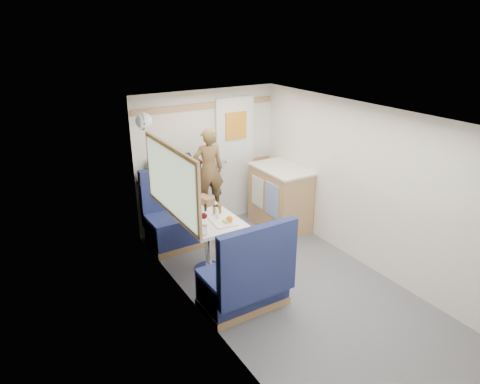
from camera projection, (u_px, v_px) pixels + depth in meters
floor at (301, 295)px, 4.81m from camera, size 4.50×4.50×0.00m
ceiling at (312, 119)px, 4.07m from camera, size 4.50×4.50×0.00m
wall_back at (207, 159)px, 6.22m from camera, size 2.20×0.02×2.00m
wall_left at (213, 240)px, 3.91m from camera, size 0.02×4.50×2.00m
wall_right at (380, 194)px, 4.97m from camera, size 0.02×4.50×2.00m
oak_trim_low at (208, 169)px, 6.26m from camera, size 2.15×0.02×0.08m
oak_trim_high at (206, 105)px, 5.92m from camera, size 2.15×0.02×0.08m
side_window at (171, 182)px, 4.62m from camera, size 0.04×1.30×0.72m
rear_door at (235, 157)px, 6.43m from camera, size 0.62×0.12×1.86m
dinette_table at (208, 229)px, 5.08m from camera, size 0.62×0.92×0.72m
bench_far at (179, 222)px, 5.86m from camera, size 0.90×0.59×1.05m
bench_near at (246, 283)px, 4.49m from camera, size 0.90×0.59×1.05m
ledge at (170, 177)px, 5.85m from camera, size 0.90×0.14×0.04m
dome_light at (144, 121)px, 5.13m from camera, size 0.20×0.20×0.20m
galley_counter at (280, 197)px, 6.26m from camera, size 0.57×0.92×0.92m
person at (209, 170)px, 5.72m from camera, size 0.46×0.35×1.13m
duffel_bag at (171, 166)px, 5.81m from camera, size 0.61×0.42×0.27m
tray at (223, 221)px, 4.91m from camera, size 0.29×0.36×0.02m
orange_fruit at (229, 219)px, 4.85m from camera, size 0.08×0.08×0.08m
cheese_block at (227, 221)px, 4.85m from camera, size 0.10×0.07×0.03m
wine_glass at (204, 216)px, 4.75m from camera, size 0.08×0.08×0.17m
tumbler_left at (205, 230)px, 4.60m from camera, size 0.06×0.06×0.10m
tumbler_right at (216, 211)px, 5.05m from camera, size 0.08×0.08×0.12m
beer_glass at (219, 208)px, 5.13m from camera, size 0.07×0.07×0.11m
pepper_grinder at (205, 208)px, 5.18m from camera, size 0.03×0.03×0.09m
salt_grinder at (217, 217)px, 4.94m from camera, size 0.03×0.03×0.08m
bread_loaf at (205, 200)px, 5.38m from camera, size 0.17×0.25×0.09m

